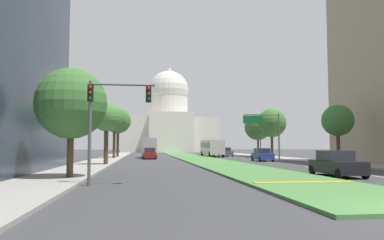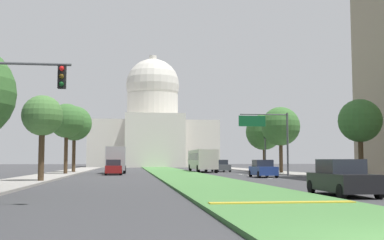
{
  "view_description": "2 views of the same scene",
  "coord_description": "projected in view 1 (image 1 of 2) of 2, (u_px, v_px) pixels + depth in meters",
  "views": [
    {
      "loc": [
        -7.96,
        -9.28,
        1.98
      ],
      "look_at": [
        -0.5,
        47.22,
        5.97
      ],
      "focal_mm": 34.35,
      "sensor_mm": 36.0,
      "label": 1
    },
    {
      "loc": [
        -5.27,
        -8.18,
        1.63
      ],
      "look_at": [
        1.9,
        48.03,
        6.32
      ],
      "focal_mm": 45.23,
      "sensor_mm": 36.0,
      "label": 2
    }
  ],
  "objects": [
    {
      "name": "overhead_guide_sign",
      "position": [
        266.0,
        127.0,
        51.06
      ],
      "size": [
        5.24,
        0.2,
        6.5
      ],
      "color": "#515456",
      "rests_on": "ground_plane"
    },
    {
      "name": "traffic_light_far_right",
      "position": [
        260.0,
        137.0,
        58.76
      ],
      "size": [
        0.28,
        0.35,
        5.2
      ],
      "color": "#515456",
      "rests_on": "ground_plane"
    },
    {
      "name": "grass_median",
      "position": [
        194.0,
        158.0,
        58.6
      ],
      "size": [
        5.75,
        98.1,
        0.14
      ],
      "primitive_type": "cube",
      "color": "#4C8442",
      "rests_on": "ground_plane"
    },
    {
      "name": "street_tree_right_far",
      "position": [
        272.0,
        123.0,
        58.68
      ],
      "size": [
        4.59,
        4.59,
        7.91
      ],
      "color": "#4C3823",
      "rests_on": "ground_plane"
    },
    {
      "name": "median_curb_nose",
      "position": [
        304.0,
        182.0,
        18.26
      ],
      "size": [
        5.18,
        0.5,
        0.04
      ],
      "primitive_type": "cube",
      "color": "gold",
      "rests_on": "grass_median"
    },
    {
      "name": "sedan_lead_stopped",
      "position": [
        336.0,
        164.0,
        23.6
      ],
      "size": [
        2.02,
        4.68,
        1.67
      ],
      "color": "black",
      "rests_on": "ground_plane"
    },
    {
      "name": "sedan_far_horizon",
      "position": [
        225.0,
        152.0,
        67.94
      ],
      "size": [
        2.02,
        4.63,
        1.65
      ],
      "color": "#4C5156",
      "rests_on": "ground_plane"
    },
    {
      "name": "box_truck_delivery",
      "position": [
        149.0,
        147.0,
        60.51
      ],
      "size": [
        2.4,
        6.4,
        3.2
      ],
      "color": "silver",
      "rests_on": "ground_plane"
    },
    {
      "name": "capitol_building",
      "position": [
        169.0,
        123.0,
        117.81
      ],
      "size": [
        29.42,
        25.11,
        27.14
      ],
      "color": "silver",
      "rests_on": "ground_plane"
    },
    {
      "name": "sidewalk_left",
      "position": [
        106.0,
        159.0,
        51.49
      ],
      "size": [
        4.0,
        98.1,
        0.15
      ],
      "primitive_type": "cube",
      "color": "#9E9991",
      "rests_on": "ground_plane"
    },
    {
      "name": "street_tree_left_mid",
      "position": [
        106.0,
        117.0,
        36.36
      ],
      "size": [
        2.94,
        2.94,
        6.32
      ],
      "color": "#4C3823",
      "rests_on": "ground_plane"
    },
    {
      "name": "city_bus",
      "position": [
        212.0,
        147.0,
        66.61
      ],
      "size": [
        2.62,
        11.0,
        2.95
      ],
      "color": "beige",
      "rests_on": "ground_plane"
    },
    {
      "name": "street_tree_right_mid",
      "position": [
        338.0,
        121.0,
        37.42
      ],
      "size": [
        3.21,
        3.21,
        6.16
      ],
      "color": "#4C3823",
      "rests_on": "ground_plane"
    },
    {
      "name": "sedan_distant",
      "position": [
        149.0,
        154.0,
        54.31
      ],
      "size": [
        2.0,
        4.67,
        1.66
      ],
      "color": "maroon",
      "rests_on": "ground_plane"
    },
    {
      "name": "traffic_light_near_left",
      "position": [
        107.0,
        109.0,
        18.36
      ],
      "size": [
        3.34,
        0.35,
        5.2
      ],
      "color": "#515456",
      "rests_on": "ground_plane"
    },
    {
      "name": "sedan_midblock",
      "position": [
        262.0,
        155.0,
        46.92
      ],
      "size": [
        1.87,
        4.12,
        1.65
      ],
      "color": "navy",
      "rests_on": "ground_plane"
    },
    {
      "name": "street_tree_right_distant",
      "position": [
        258.0,
        127.0,
        65.39
      ],
      "size": [
        4.75,
        4.75,
        7.7
      ],
      "color": "#4C3823",
      "rests_on": "ground_plane"
    },
    {
      "name": "street_tree_left_far",
      "position": [
        114.0,
        119.0,
        54.6
      ],
      "size": [
        3.79,
        3.79,
        7.84
      ],
      "color": "#4C3823",
      "rests_on": "ground_plane"
    },
    {
      "name": "ground_plane",
      "position": [
        189.0,
        157.0,
        63.98
      ],
      "size": [
        260.0,
        260.0,
        0.0
      ],
      "primitive_type": "plane",
      "color": "#3D3D3F"
    },
    {
      "name": "street_tree_left_distant",
      "position": [
        118.0,
        121.0,
        61.64
      ],
      "size": [
        4.33,
        4.33,
        8.35
      ],
      "color": "#4C3823",
      "rests_on": "ground_plane"
    },
    {
      "name": "sidewalk_right",
      "position": [
        285.0,
        158.0,
        54.92
      ],
      "size": [
        4.0,
        98.1,
        0.15
      ],
      "primitive_type": "cube",
      "color": "#9E9991",
      "rests_on": "ground_plane"
    },
    {
      "name": "lane_dashes_right",
      "position": [
        277.0,
        163.0,
        41.4
      ],
      "size": [
        0.16,
        34.91,
        0.01
      ],
      "color": "silver",
      "rests_on": "ground_plane"
    },
    {
      "name": "street_tree_left_near",
      "position": [
        71.0,
        104.0,
        21.63
      ],
      "size": [
        4.17,
        4.17,
        6.55
      ],
      "color": "#4C3823",
      "rests_on": "ground_plane"
    }
  ]
}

